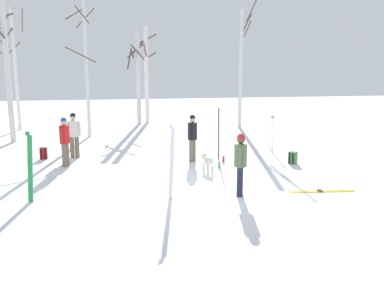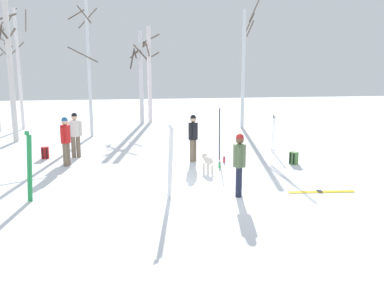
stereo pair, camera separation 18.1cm
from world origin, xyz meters
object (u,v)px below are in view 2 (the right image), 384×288
at_px(birch_tree_1, 18,67).
at_px(birch_tree_4, 141,75).
at_px(person_1, 239,161).
at_px(person_0, 66,138).
at_px(dog, 208,161).
at_px(water_bottle_0, 224,159).
at_px(birch_tree_2, 9,54).
at_px(ski_pair_lying_0, 321,192).
at_px(birch_tree_3, 88,66).
at_px(water_bottle_1, 220,165).
at_px(person_2, 75,132).
at_px(ski_pair_planted_0, 29,167).
at_px(person_3, 193,135).
at_px(ski_pair_planted_2, 219,134).
at_px(backpack_0, 294,158).
at_px(backpack_1, 45,153).
at_px(birch_tree_5, 149,72).
at_px(ski_poles_0, 273,133).
at_px(ski_pair_planted_1, 170,162).
at_px(birch_tree_6, 244,67).

bearing_deg(birch_tree_1, birch_tree_4, 9.51).
distance_m(person_1, birch_tree_4, 14.22).
xyz_separation_m(person_0, birch_tree_4, (2.92, 9.79, 1.85)).
height_order(dog, birch_tree_1, birch_tree_1).
bearing_deg(water_bottle_0, birch_tree_2, 148.13).
distance_m(ski_pair_lying_0, birch_tree_3, 12.75).
relative_size(person_0, birch_tree_4, 0.32).
distance_m(person_1, water_bottle_1, 3.13).
height_order(person_2, water_bottle_1, person_2).
relative_size(ski_pair_lying_0, water_bottle_0, 8.25).
height_order(water_bottle_1, birch_tree_4, birch_tree_4).
bearing_deg(ski_pair_planted_0, person_0, 84.62).
distance_m(person_0, person_2, 1.29).
bearing_deg(person_1, person_3, 98.45).
relative_size(person_3, birch_tree_2, 0.22).
xyz_separation_m(person_2, ski_pair_planted_2, (5.32, -1.16, -0.02)).
bearing_deg(ski_pair_lying_0, person_1, 179.20).
xyz_separation_m(ski_pair_planted_2, backpack_0, (2.48, -1.09, -0.75)).
relative_size(dog, ski_pair_planted_0, 0.48).
xyz_separation_m(person_1, birch_tree_4, (-2.17, 13.93, 1.85)).
height_order(person_1, birch_tree_4, birch_tree_4).
relative_size(ski_pair_planted_0, backpack_1, 4.23).
height_order(water_bottle_0, water_bottle_1, same).
distance_m(backpack_1, birch_tree_5, 10.39).
xyz_separation_m(person_1, ski_poles_0, (2.82, 5.21, -0.19)).
xyz_separation_m(dog, ski_pair_planted_0, (-5.08, -2.20, 0.54)).
relative_size(person_1, birch_tree_2, 0.22).
bearing_deg(birch_tree_2, ski_pair_planted_2, -29.87).
bearing_deg(backpack_1, person_2, 0.65).
height_order(person_2, birch_tree_3, birch_tree_3).
xyz_separation_m(dog, ski_pair_planted_1, (-1.47, -2.49, 0.61)).
height_order(ski_poles_0, backpack_1, ski_poles_0).
relative_size(person_3, backpack_0, 3.90).
height_order(birch_tree_1, birch_tree_4, birch_tree_1).
distance_m(ski_pair_lying_0, water_bottle_0, 4.28).
bearing_deg(birch_tree_2, ski_pair_lying_0, -41.26).
bearing_deg(birch_tree_3, birch_tree_2, -165.07).
bearing_deg(dog, ski_pair_planted_0, -156.55).
xyz_separation_m(person_0, birch_tree_6, (8.42, 7.47, 2.36)).
height_order(ski_pair_planted_0, backpack_0, ski_pair_planted_0).
bearing_deg(birch_tree_4, birch_tree_2, -140.72).
bearing_deg(ski_pair_planted_0, ski_pair_planted_2, 33.74).
height_order(person_2, ski_poles_0, person_2).
relative_size(person_1, birch_tree_1, 0.27).
distance_m(water_bottle_0, birch_tree_3, 8.74).
bearing_deg(water_bottle_0, dog, -124.27).
height_order(person_0, ski_pair_planted_2, ski_pair_planted_2).
relative_size(dog, birch_tree_5, 0.16).
xyz_separation_m(birch_tree_4, birch_tree_5, (0.50, 0.46, 0.17)).
xyz_separation_m(ski_poles_0, backpack_0, (0.05, -2.04, -0.57)).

